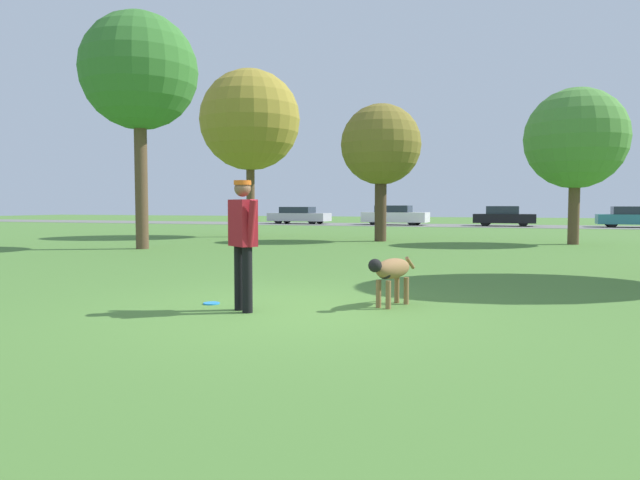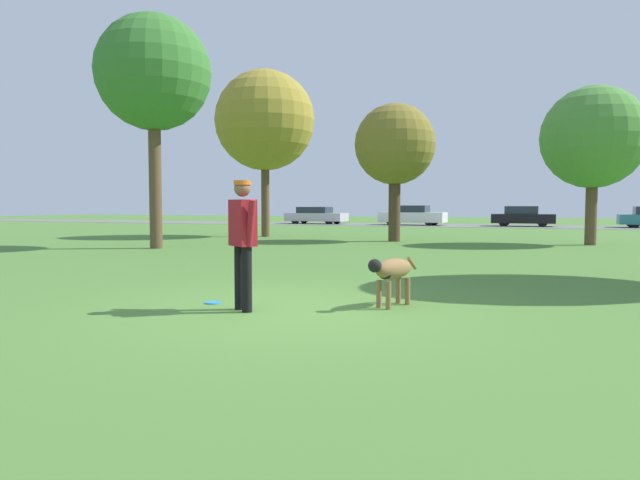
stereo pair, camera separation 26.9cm
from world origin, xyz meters
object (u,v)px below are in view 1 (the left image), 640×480
Objects in this scene: parked_car_teal at (633,217)px; parked_car_silver at (299,215)px; frisbee at (211,303)px; parked_car_white at (395,215)px; person at (243,234)px; tree_far_right at (576,139)px; dog at (391,271)px; tree_near_left at (139,73)px; tree_far_left at (250,120)px; tree_mid_center at (381,145)px; parked_car_black at (504,216)px.

parked_car_silver is at bearing -178.75° from parked_car_teal.
frisbee is 33.93m from parked_car_silver.
parked_car_white is (-3.87, 31.91, 0.65)m from frisbee.
tree_far_right is (5.19, 14.98, 2.64)m from person.
dog is at bearing -103.97° from parked_car_teal.
tree_far_left is at bearing 88.23° from tree_near_left.
tree_mid_center is at bearing -121.91° from parked_car_teal.
person is 7.36× the size of frisbee.
frisbee is 12.03m from tree_near_left.
person reaches higher than frisbee.
frisbee is 0.03× the size of tree_near_left.
parked_car_teal is at bearing 4.04° from parked_car_white.
parked_car_teal is at bearing 43.77° from tree_far_left.
person is 0.41× the size of parked_car_teal.
tree_near_left reaches higher than tree_far_left.
person is 0.23× the size of tree_far_left.
tree_far_right is 17.83m from parked_car_black.
dog is 31.90m from parked_car_white.
parked_car_black is at bearing 58.76° from tree_far_left.
parked_car_silver is at bearing 119.59° from tree_mid_center.
parked_car_silver is at bearing -136.93° from dog.
tree_near_left is (-0.22, -7.26, 0.45)m from tree_far_left.
frisbee is 16.17m from tree_far_right.
tree_far_right is (3.49, 14.02, 3.15)m from dog.
parked_car_silver is (-10.16, 17.89, -2.97)m from tree_mid_center.
tree_far_right reaches higher than parked_car_black.
frisbee is at bearing -107.56° from parked_car_teal.
tree_far_right is at bearing 3.77° from tree_mid_center.
parked_car_white reaches higher than parked_car_black.
parked_car_black is (2.62, 32.37, -0.35)m from person.
dog is 14.29m from tree_mid_center.
parked_car_silver is at bearing 145.66° from person.
tree_far_right is (5.85, 14.64, 3.62)m from frisbee.
person is at bearing -27.49° from frisbee.
person is 0.43× the size of parked_car_black.
person is 16.07m from tree_far_right.
parked_car_white is (2.96, 16.53, -4.30)m from tree_far_left.
parked_car_teal is at bearing 53.54° from tree_near_left.
frisbee is 0.06× the size of parked_car_teal.
parked_car_teal is (10.76, 32.22, 0.62)m from frisbee.
person is 1.58× the size of dog.
parked_car_silver is at bearing 108.96° from frisbee.
tree_near_left is at bearing -135.51° from tree_mid_center.
tree_far_right is at bearing 26.80° from tree_near_left.
dog is 17.95m from tree_far_left.
frisbee is 0.05× the size of parked_car_silver.
parked_car_silver is 1.15× the size of parked_car_black.
parked_car_black is at bearing -161.64° from dog.
parked_car_black is at bearing 84.16° from frisbee.
tree_mid_center is 8.86m from tree_near_left.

